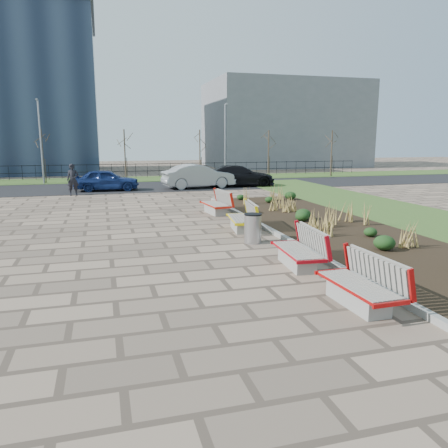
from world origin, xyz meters
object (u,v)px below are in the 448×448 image
object	(u,v)px
bench_a	(358,282)
car_blue	(107,180)
pedestrian	(73,180)
litter_bin	(253,229)
car_black	(239,176)
bench_b	(297,248)
lamp_west	(41,143)
lamp_east	(225,142)
car_silver	(198,176)
bench_c	(241,217)
bench_d	(215,203)

from	to	relation	value
bench_a	car_blue	distance (m)	22.25
pedestrian	litter_bin	bearing A→B (deg)	-67.81
car_blue	car_black	size ratio (longest dim) A/B	0.81
bench_b	lamp_west	distance (m)	26.42
lamp_east	bench_b	bearing A→B (deg)	-101.44
litter_bin	lamp_east	size ratio (longest dim) A/B	0.16
bench_a	car_silver	world-z (taller)	car_silver
bench_c	bench_b	bearing A→B (deg)	-82.33
litter_bin	car_silver	size ratio (longest dim) A/B	0.19
bench_a	bench_d	bearing A→B (deg)	88.25
bench_b	car_blue	xyz separation A→B (m)	(-4.55, 18.93, 0.21)
bench_b	pedestrian	distance (m)	18.24
lamp_east	car_blue	bearing A→B (deg)	-148.83
car_black	lamp_west	distance (m)	14.73
car_silver	lamp_west	bearing A→B (deg)	53.90
bench_d	car_blue	world-z (taller)	car_blue
car_black	lamp_west	bearing A→B (deg)	73.38
car_silver	lamp_east	bearing A→B (deg)	-38.06
bench_b	lamp_east	bearing A→B (deg)	83.01
bench_d	car_silver	bearing A→B (deg)	76.32
bench_d	bench_a	bearing A→B (deg)	-95.46
bench_c	litter_bin	size ratio (longest dim) A/B	2.25
litter_bin	car_blue	size ratio (longest dim) A/B	0.23
car_silver	lamp_west	distance (m)	12.20
car_silver	car_black	bearing A→B (deg)	-90.26
pedestrian	car_silver	bearing A→B (deg)	11.28
car_blue	car_black	xyz separation A→B (m)	(9.03, 0.30, 0.03)
pedestrian	car_silver	world-z (taller)	pedestrian
car_silver	car_black	distance (m)	3.02
bench_a	pedestrian	bearing A→B (deg)	106.29
bench_c	lamp_east	distance (m)	20.67
bench_b	car_blue	bearing A→B (deg)	107.96
litter_bin	car_black	bearing A→B (deg)	73.98
bench_b	bench_c	distance (m)	4.82
car_blue	car_silver	distance (m)	6.04
bench_c	pedestrian	xyz separation A→B (m)	(-6.48, 12.23, 0.44)
bench_a	lamp_west	distance (m)	29.10
car_black	car_silver	bearing A→B (deg)	102.25
litter_bin	lamp_west	bearing A→B (deg)	111.89
car_silver	car_blue	bearing A→B (deg)	82.45
bench_a	pedestrian	size ratio (longest dim) A/B	1.12
lamp_west	car_blue	bearing A→B (deg)	-52.38
bench_a	bench_d	world-z (taller)	same
pedestrian	lamp_east	world-z (taller)	lamp_east
bench_b	car_black	world-z (taller)	car_black
bench_b	litter_bin	size ratio (longest dim) A/B	2.25
car_blue	pedestrian	bearing A→B (deg)	137.01
bench_c	car_black	bearing A→B (deg)	80.40
car_silver	lamp_east	size ratio (longest dim) A/B	0.81
bench_d	car_blue	bearing A→B (deg)	108.26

